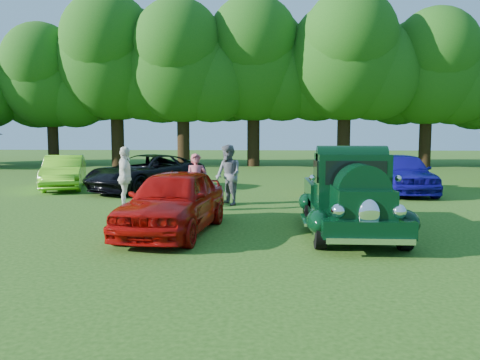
# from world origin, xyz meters

# --- Properties ---
(ground) EXTENTS (120.00, 120.00, 0.00)m
(ground) POSITION_xyz_m (0.00, 0.00, 0.00)
(ground) COLOR #214810
(ground) RESTS_ON ground
(hero_pickup) EXTENTS (2.23, 4.78, 1.87)m
(hero_pickup) POSITION_xyz_m (1.84, 0.64, 0.81)
(hero_pickup) COLOR black
(hero_pickup) RESTS_ON ground
(red_convertible) EXTENTS (2.26, 4.57, 1.50)m
(red_convertible) POSITION_xyz_m (-2.25, 0.42, 0.75)
(red_convertible) COLOR #9B0906
(red_convertible) RESTS_ON ground
(back_car_lime) EXTENTS (2.79, 4.58, 1.43)m
(back_car_lime) POSITION_xyz_m (-8.70, 9.01, 0.71)
(back_car_lime) COLOR #6BD41C
(back_car_lime) RESTS_ON ground
(back_car_black) EXTENTS (4.79, 5.89, 1.49)m
(back_car_black) POSITION_xyz_m (-5.01, 8.47, 0.75)
(back_car_black) COLOR black
(back_car_black) RESTS_ON ground
(back_car_orange) EXTENTS (2.78, 4.71, 1.28)m
(back_car_orange) POSITION_xyz_m (3.01, 7.96, 0.64)
(back_car_orange) COLOR orange
(back_car_orange) RESTS_ON ground
(back_car_blue) EXTENTS (1.94, 4.74, 1.61)m
(back_car_blue) POSITION_xyz_m (5.20, 8.34, 0.80)
(back_car_blue) COLOR #110B83
(back_car_blue) RESTS_ON ground
(spectator_pink) EXTENTS (0.69, 0.51, 1.74)m
(spectator_pink) POSITION_xyz_m (-2.19, 3.51, 0.87)
(spectator_pink) COLOR #C2505A
(spectator_pink) RESTS_ON ground
(spectator_grey) EXTENTS (1.17, 1.22, 1.98)m
(spectator_grey) POSITION_xyz_m (-1.34, 4.84, 0.99)
(spectator_grey) COLOR slate
(spectator_grey) RESTS_ON ground
(spectator_white) EXTENTS (0.76, 1.22, 1.94)m
(spectator_white) POSITION_xyz_m (-4.50, 3.95, 0.97)
(spectator_white) COLOR white
(spectator_white) RESTS_ON ground
(tree_line) EXTENTS (63.22, 9.39, 11.76)m
(tree_line) POSITION_xyz_m (-0.50, 23.44, 6.86)
(tree_line) COLOR #302110
(tree_line) RESTS_ON ground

